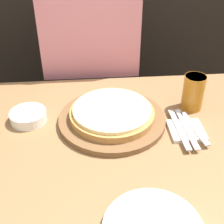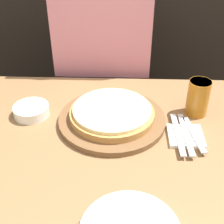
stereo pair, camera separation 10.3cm
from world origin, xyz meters
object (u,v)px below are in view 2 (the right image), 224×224
at_px(side_bowl, 31,111).
at_px(dinner_knife, 186,134).
at_px(beer_glass, 198,96).
at_px(fork, 178,134).
at_px(spoon, 194,134).
at_px(pizza_on_board, 112,116).
at_px(diner_person, 103,79).

distance_m(side_bowl, dinner_knife, 0.53).
height_order(beer_glass, side_bowl, beer_glass).
xyz_separation_m(fork, spoon, (0.05, 0.00, 0.00)).
height_order(pizza_on_board, dinner_knife, pizza_on_board).
distance_m(pizza_on_board, fork, 0.22).
distance_m(dinner_knife, diner_person, 0.61).
height_order(pizza_on_board, diner_person, diner_person).
bearing_deg(fork, dinner_knife, 0.00).
bearing_deg(diner_person, beer_glass, -48.04).
bearing_deg(pizza_on_board, side_bowl, 173.86).
xyz_separation_m(side_bowl, diner_person, (0.22, 0.42, -0.10)).
xyz_separation_m(beer_glass, dinner_knife, (-0.06, -0.14, -0.05)).
distance_m(fork, dinner_knife, 0.03).
bearing_deg(fork, spoon, 0.00).
bearing_deg(spoon, side_bowl, 168.95).
xyz_separation_m(pizza_on_board, fork, (0.21, -0.08, -0.01)).
bearing_deg(fork, pizza_on_board, 160.26).
height_order(dinner_knife, spoon, same).
height_order(beer_glass, diner_person, diner_person).
distance_m(side_bowl, spoon, 0.55).
bearing_deg(fork, diner_person, 117.02).
distance_m(pizza_on_board, side_bowl, 0.28).
bearing_deg(dinner_knife, beer_glass, 67.81).
relative_size(fork, diner_person, 0.16).
bearing_deg(diner_person, pizza_on_board, -82.72).
distance_m(fork, spoon, 0.05).
relative_size(pizza_on_board, diner_person, 0.28).
bearing_deg(pizza_on_board, dinner_knife, -17.79).
height_order(fork, spoon, same).
xyz_separation_m(beer_glass, fork, (-0.08, -0.14, -0.05)).
relative_size(beer_glass, diner_person, 0.10).
relative_size(side_bowl, spoon, 0.68).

